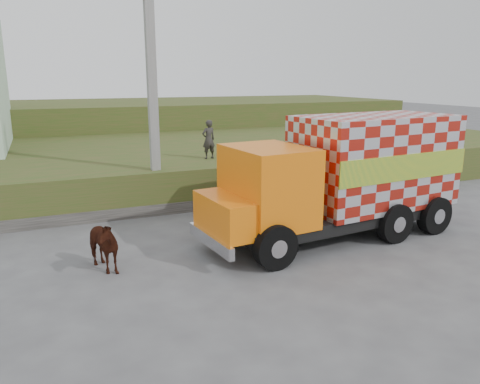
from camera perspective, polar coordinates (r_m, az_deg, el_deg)
name	(u,v)px	position (r m, az deg, el deg)	size (l,w,h in m)	color
ground	(231,249)	(13.12, -1.08, -6.98)	(120.00, 120.00, 0.00)	#474749
embankment	(151,163)	(22.21, -10.77, 3.45)	(40.00, 12.00, 1.50)	#314D19
embankment_far	(113,124)	(33.84, -15.26, 8.00)	(40.00, 12.00, 3.00)	#314D19
retaining_strip	(131,211)	(16.41, -13.13, -2.31)	(16.00, 0.50, 0.40)	#595651
utility_pole	(152,95)	(16.39, -10.62, 11.56)	(1.20, 0.30, 8.00)	gray
cargo_truck	(346,176)	(14.14, 12.77, 1.95)	(8.18, 3.43, 3.56)	black
cow	(99,245)	(12.04, -16.80, -6.15)	(0.72, 1.58, 1.34)	black
pedestrian	(209,139)	(18.62, -3.85, 6.41)	(0.56, 0.37, 1.53)	#2D2C28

